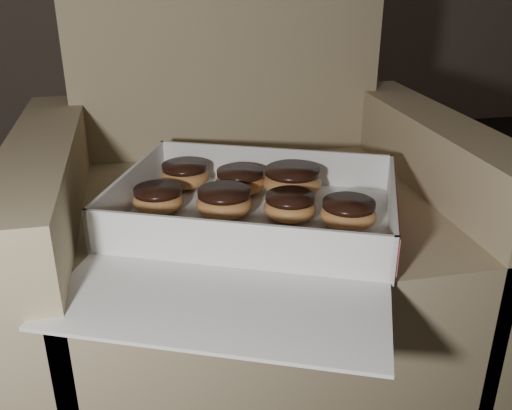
% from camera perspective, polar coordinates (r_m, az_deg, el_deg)
% --- Properties ---
extents(armchair, '(0.80, 0.67, 0.83)m').
position_cam_1_polar(armchair, '(1.10, -0.75, -3.61)').
color(armchair, '#92835D').
rests_on(armchair, floor).
extents(bakery_box, '(0.59, 0.63, 0.07)m').
position_cam_1_polar(bakery_box, '(0.88, -0.35, -2.03)').
color(bakery_box, white).
rests_on(bakery_box, armchair).
extents(donut_a, '(0.09, 0.09, 0.05)m').
position_cam_1_polar(donut_a, '(0.91, -3.19, 0.32)').
color(donut_a, '#D48F4A').
rests_on(donut_a, bakery_box).
extents(donut_b, '(0.09, 0.09, 0.04)m').
position_cam_1_polar(donut_b, '(1.00, -1.61, 2.43)').
color(donut_b, '#D48F4A').
rests_on(donut_b, bakery_box).
extents(donut_c, '(0.08, 0.08, 0.04)m').
position_cam_1_polar(donut_c, '(0.94, -9.75, 0.62)').
color(donut_c, '#D48F4A').
rests_on(donut_c, bakery_box).
extents(donut_d, '(0.09, 0.09, 0.04)m').
position_cam_1_polar(donut_d, '(1.03, -7.10, 3.04)').
color(donut_d, '#D48F4A').
rests_on(donut_d, bakery_box).
extents(donut_e, '(0.10, 0.10, 0.05)m').
position_cam_1_polar(donut_e, '(0.99, 3.65, 2.40)').
color(donut_e, '#D48F4A').
rests_on(donut_e, bakery_box).
extents(donut_f, '(0.09, 0.09, 0.04)m').
position_cam_1_polar(donut_f, '(0.88, 9.21, -0.82)').
color(donut_f, '#D48F4A').
rests_on(donut_f, bakery_box).
extents(donut_g, '(0.08, 0.08, 0.04)m').
position_cam_1_polar(donut_g, '(0.90, 3.42, -0.10)').
color(donut_g, '#D48F4A').
rests_on(donut_g, bakery_box).
extents(crumb_a, '(0.01, 0.01, 0.00)m').
position_cam_1_polar(crumb_a, '(0.79, 3.97, -5.43)').
color(crumb_a, black).
rests_on(crumb_a, bakery_box).
extents(crumb_b, '(0.01, 0.01, 0.00)m').
position_cam_1_polar(crumb_b, '(0.85, -13.53, -3.87)').
color(crumb_b, black).
rests_on(crumb_b, bakery_box).
extents(crumb_c, '(0.01, 0.01, 0.00)m').
position_cam_1_polar(crumb_c, '(0.83, 11.29, -4.22)').
color(crumb_c, black).
rests_on(crumb_c, bakery_box).
extents(crumb_d, '(0.01, 0.01, 0.00)m').
position_cam_1_polar(crumb_d, '(0.88, -1.60, -2.07)').
color(crumb_d, black).
rests_on(crumb_d, bakery_box).
extents(crumb_e, '(0.01, 0.01, 0.00)m').
position_cam_1_polar(crumb_e, '(0.83, -5.65, -3.81)').
color(crumb_e, black).
rests_on(crumb_e, bakery_box).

